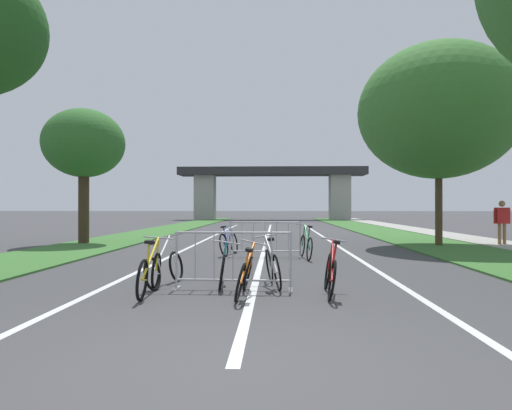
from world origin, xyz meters
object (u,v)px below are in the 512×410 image
Objects in this scene: bicycle_teal_4 at (223,267)px; bicycle_yellow_7 at (150,273)px; bicycle_blue_2 at (229,243)px; pedestrian_waiting at (502,218)px; bicycle_white_5 at (164,267)px; bicycle_green_6 at (306,246)px; bicycle_red_1 at (330,273)px; crowd_barrier_second at (265,240)px; bicycle_silver_3 at (273,266)px; tree_right_maple_mid at (439,111)px; tree_left_pine_near at (84,144)px; bicycle_orange_0 at (245,275)px; crowd_barrier_nearest at (233,261)px.

bicycle_yellow_7 is (-1.13, -0.97, 0.02)m from bicycle_teal_4.
pedestrian_waiting is at bearing 32.38° from bicycle_blue_2.
bicycle_white_5 is 5.48m from bicycle_green_6.
bicycle_yellow_7 is at bearing 34.85° from bicycle_teal_4.
bicycle_teal_4 is at bearing 37.88° from bicycle_yellow_7.
crowd_barrier_second is at bearing 105.01° from bicycle_red_1.
bicycle_white_5 is 14.07m from pedestrian_waiting.
bicycle_red_1 is 1.08× the size of bicycle_silver_3.
bicycle_red_1 is at bearing -129.07° from pedestrian_waiting.
bicycle_green_6 reaches higher than bicycle_silver_3.
bicycle_silver_3 is 0.95m from bicycle_teal_4.
tree_right_maple_mid is 4.60× the size of bicycle_teal_4.
tree_left_pine_near reaches higher than bicycle_orange_0.
crowd_barrier_nearest is 13.36m from pedestrian_waiting.
crowd_barrier_nearest is 0.54m from bicycle_teal_4.
bicycle_green_6 is at bearing 93.65° from bicycle_red_1.
bicycle_orange_0 is 0.96× the size of bicycle_green_6.
tree_left_pine_near is 13.21m from bicycle_orange_0.
bicycle_green_6 is at bearing 79.31° from bicycle_orange_0.
bicycle_yellow_7 is at bearing -81.50° from bicycle_white_5.
bicycle_red_1 is at bearing -48.59° from bicycle_silver_3.
crowd_barrier_second is 1.26m from bicycle_green_6.
pedestrian_waiting is (10.63, 9.18, 0.70)m from bicycle_white_5.
tree_left_pine_near is at bearing 130.91° from bicycle_white_5.
tree_right_maple_mid is 8.85m from crowd_barrier_second.
crowd_barrier_nearest is 5.45m from crowd_barrier_second.
crowd_barrier_nearest is 1.28× the size of bicycle_teal_4.
tree_right_maple_mid reaches higher than crowd_barrier_nearest.
bicycle_silver_3 is (0.71, 0.42, -0.14)m from crowd_barrier_nearest.
bicycle_silver_3 is at bearing 11.21° from bicycle_white_5.
tree_right_maple_mid reaches higher than pedestrian_waiting.
bicycle_green_6 reaches higher than bicycle_teal_4.
bicycle_red_1 is 6.77m from bicycle_blue_2.
tree_left_pine_near is 12.11m from bicycle_teal_4.
bicycle_green_6 is (2.96, 4.61, 0.03)m from bicycle_white_5.
tree_left_pine_near is 3.33× the size of bicycle_silver_3.
pedestrian_waiting is at bearing 45.86° from crowd_barrier_nearest.
bicycle_yellow_7 is at bearing -129.77° from tree_right_maple_mid.
bicycle_teal_4 is 1.10m from bicycle_white_5.
tree_right_maple_mid is at bearing -2.05° from tree_left_pine_near.
crowd_barrier_nearest is at bearing -126.19° from tree_right_maple_mid.
tree_left_pine_near is 2.53× the size of crowd_barrier_nearest.
bicycle_teal_4 is at bearing -119.77° from bicycle_green_6.
tree_right_maple_mid is at bearing 37.00° from bicycle_blue_2.
tree_left_pine_near is 12.56m from crowd_barrier_nearest.
tree_right_maple_mid reaches higher than bicycle_orange_0.
crowd_barrier_nearest is at bearing -158.50° from bicycle_silver_3.
crowd_barrier_nearest is 1.24× the size of pedestrian_waiting.
bicycle_red_1 reaches higher than bicycle_teal_4.
bicycle_silver_3 is 0.97× the size of bicycle_white_5.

